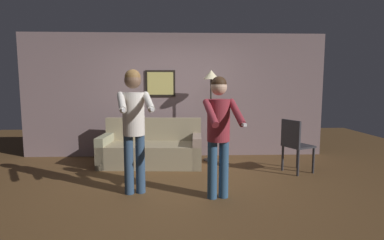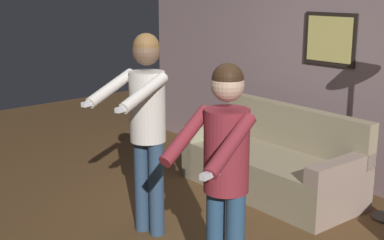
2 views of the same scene
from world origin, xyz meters
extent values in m
cube|color=gray|center=(0.00, 1.99, 1.30)|extent=(6.40, 0.06, 2.60)
cube|color=black|center=(-0.29, 1.94, 1.56)|extent=(0.62, 0.02, 0.55)
cube|color=tan|center=(-0.29, 1.93, 1.56)|extent=(0.54, 0.01, 0.47)
cube|color=gray|center=(-0.43, 1.21, 0.21)|extent=(1.94, 0.95, 0.42)
cube|color=gray|center=(-0.41, 1.57, 0.65)|extent=(1.90, 0.25, 0.45)
cube|color=gray|center=(-1.30, 1.26, 0.29)|extent=(0.21, 0.86, 0.58)
cube|color=gray|center=(0.44, 1.16, 0.29)|extent=(0.21, 0.86, 0.58)
cylinder|color=navy|center=(-0.60, -0.31, 0.42)|extent=(0.13, 0.13, 0.83)
cylinder|color=navy|center=(-0.44, -0.27, 0.42)|extent=(0.13, 0.13, 0.83)
cylinder|color=silver|center=(-0.52, -0.29, 1.13)|extent=(0.30, 0.30, 0.59)
sphere|color=brown|center=(-0.52, -0.29, 1.59)|extent=(0.23, 0.23, 0.23)
sphere|color=brown|center=(-0.52, -0.29, 1.63)|extent=(0.22, 0.22, 0.22)
cylinder|color=silver|center=(-0.62, -0.57, 1.31)|extent=(0.22, 0.53, 0.25)
cube|color=white|center=(-0.56, -0.81, 1.22)|extent=(0.08, 0.16, 0.04)
cylinder|color=silver|center=(-0.29, -0.48, 1.31)|extent=(0.22, 0.53, 0.25)
cube|color=white|center=(-0.23, -0.72, 1.22)|extent=(0.08, 0.16, 0.04)
cylinder|color=maroon|center=(0.63, -0.51, 1.06)|extent=(0.30, 0.30, 0.55)
sphere|color=#D8AD8E|center=(0.63, -0.51, 1.49)|extent=(0.22, 0.22, 0.22)
sphere|color=#382314|center=(0.63, -0.51, 1.53)|extent=(0.20, 0.20, 0.20)
cylinder|color=maroon|center=(0.50, -0.75, 1.18)|extent=(0.17, 0.47, 0.33)
cylinder|color=maroon|center=(0.83, -0.69, 1.18)|extent=(0.17, 0.47, 0.33)
cube|color=white|center=(0.87, -0.89, 1.05)|extent=(0.07, 0.15, 0.04)
camera|label=1|loc=(0.12, -4.41, 1.52)|focal=28.00mm
camera|label=2|loc=(2.95, -2.89, 2.10)|focal=50.00mm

